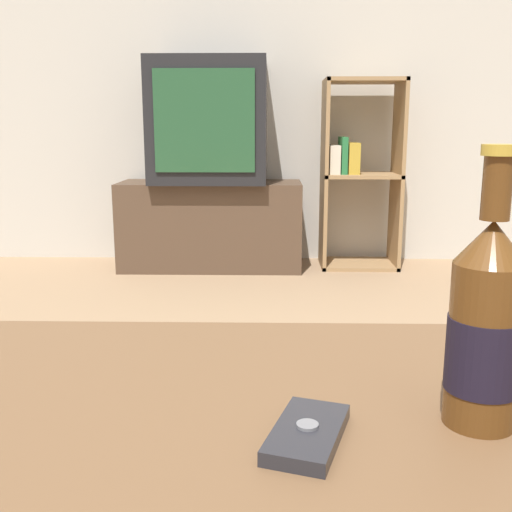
{
  "coord_description": "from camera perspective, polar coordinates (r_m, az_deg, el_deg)",
  "views": [
    {
      "loc": [
        0.08,
        -0.49,
        0.76
      ],
      "look_at": [
        0.06,
        0.35,
        0.58
      ],
      "focal_mm": 42.0,
      "sensor_mm": 36.0,
      "label": 1
    }
  ],
  "objects": [
    {
      "name": "beer_bottle",
      "position": [
        0.6,
        20.99,
        -6.37
      ],
      "size": [
        0.07,
        0.07,
        0.27
      ],
      "color": "#563314",
      "rests_on": "coffee_table"
    },
    {
      "name": "cell_phone",
      "position": [
        0.57,
        4.9,
        -16.49
      ],
      "size": [
        0.09,
        0.12,
        0.02
      ],
      "rotation": [
        0.0,
        0.0,
        -0.3
      ],
      "color": "#232328",
      "rests_on": "coffee_table"
    },
    {
      "name": "television",
      "position": [
        3.26,
        -4.48,
        12.64
      ],
      "size": [
        0.61,
        0.5,
        0.64
      ],
      "color": "black",
      "rests_on": "tv_stand"
    },
    {
      "name": "tv_stand",
      "position": [
        3.31,
        -4.31,
        2.96
      ],
      "size": [
        0.98,
        0.38,
        0.47
      ],
      "color": "#4C3828",
      "rests_on": "ground_plane"
    },
    {
      "name": "back_wall",
      "position": [
        3.55,
        -0.02,
        20.83
      ],
      "size": [
        8.0,
        0.05,
        2.6
      ],
      "color": "beige",
      "rests_on": "ground_plane"
    },
    {
      "name": "bookshelf",
      "position": [
        3.34,
        9.6,
        7.93
      ],
      "size": [
        0.42,
        0.3,
        1.02
      ],
      "color": "#99754C",
      "rests_on": "ground_plane"
    }
  ]
}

